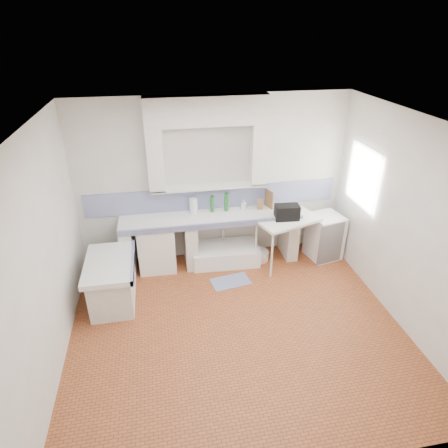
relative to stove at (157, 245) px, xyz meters
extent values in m
plane|color=#9D4C26|center=(1.02, -1.71, -0.43)|extent=(4.50, 4.50, 0.00)
plane|color=white|center=(1.02, -1.71, 2.37)|extent=(4.50, 4.50, 0.00)
plane|color=white|center=(1.02, 0.29, 0.97)|extent=(4.50, 0.00, 4.50)
plane|color=white|center=(1.02, -3.71, 0.97)|extent=(4.50, 0.00, 4.50)
plane|color=white|center=(-1.23, -1.71, 0.97)|extent=(0.00, 4.50, 4.50)
plane|color=white|center=(3.27, -1.71, 0.97)|extent=(0.00, 4.50, 4.50)
cube|color=white|center=(0.92, 0.16, 2.15)|extent=(1.90, 0.25, 0.45)
cube|color=#331F10|center=(3.45, -0.51, 1.17)|extent=(0.35, 0.86, 1.06)
cube|color=white|center=(3.30, -0.51, 1.55)|extent=(0.01, 0.84, 0.24)
cube|color=white|center=(0.92, -0.01, 0.43)|extent=(3.00, 0.60, 0.08)
cube|color=navy|center=(0.92, -0.29, 0.43)|extent=(3.00, 0.04, 0.10)
cube|color=white|center=(-0.48, -0.01, -0.02)|extent=(0.20, 0.55, 0.82)
cube|color=white|center=(0.57, -0.01, -0.02)|extent=(0.20, 0.55, 0.82)
cube|color=white|center=(2.32, -0.01, -0.02)|extent=(0.20, 0.55, 0.82)
cube|color=white|center=(-0.68, -0.81, 0.23)|extent=(0.70, 1.10, 0.08)
cube|color=white|center=(-0.68, -0.81, -0.12)|extent=(0.60, 1.00, 0.62)
cube|color=navy|center=(-0.35, -0.81, 0.23)|extent=(0.04, 1.10, 0.10)
cube|color=navy|center=(1.02, 0.27, 0.67)|extent=(4.27, 0.03, 0.40)
cube|color=white|center=(0.00, 0.00, 0.00)|extent=(0.61, 0.59, 0.85)
cube|color=white|center=(1.17, -0.05, -0.29)|extent=(1.16, 0.66, 0.27)
cube|color=white|center=(2.19, -0.27, 0.00)|extent=(1.16, 0.87, 0.05)
cube|color=white|center=(2.92, -0.19, -0.03)|extent=(0.62, 0.62, 0.80)
cylinder|color=red|center=(0.86, 0.00, -0.29)|extent=(0.37, 0.37, 0.27)
cylinder|color=#E85C2A|center=(1.09, -0.16, -0.31)|extent=(0.33, 0.33, 0.24)
cylinder|color=#103DB3|center=(1.42, -0.13, -0.29)|extent=(0.33, 0.33, 0.28)
cylinder|color=white|center=(1.74, -0.08, -0.35)|extent=(0.49, 0.49, 0.15)
cylinder|color=silver|center=(1.12, 0.13, -0.28)|extent=(0.08, 0.08, 0.28)
cylinder|color=silver|center=(1.17, 0.14, -0.28)|extent=(0.08, 0.08, 0.30)
cube|color=black|center=(2.15, -0.27, 0.56)|extent=(0.41, 0.26, 0.25)
cylinder|color=#1D6522|center=(0.98, 0.14, 0.62)|extent=(0.07, 0.07, 0.29)
cylinder|color=#1D6522|center=(1.22, 0.14, 0.63)|extent=(0.08, 0.08, 0.32)
cube|color=olive|center=(1.79, 0.10, 0.56)|extent=(0.10, 0.09, 0.18)
cube|color=olive|center=(1.96, 0.14, 0.63)|extent=(0.09, 0.23, 0.32)
cylinder|color=white|center=(0.66, 0.14, 0.61)|extent=(0.14, 0.14, 0.26)
imported|color=white|center=(1.52, 0.14, 0.56)|extent=(0.10, 0.10, 0.18)
cube|color=#363E88|center=(1.14, -0.67, -0.42)|extent=(0.67, 0.45, 0.01)
camera|label=1|loc=(0.12, -5.67, 3.34)|focal=30.91mm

